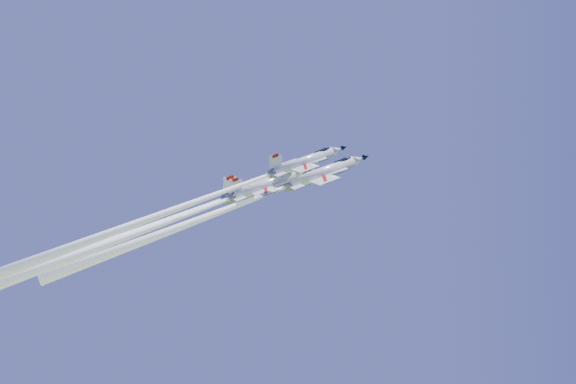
# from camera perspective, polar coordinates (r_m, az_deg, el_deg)

# --- Properties ---
(jet_lead) EXTENTS (36.81, 28.00, 38.83)m
(jet_lead) POSITION_cam_1_polar(r_m,az_deg,el_deg) (107.79, -5.30, -1.46)
(jet_lead) COLOR white
(jet_left) EXTENTS (38.38, 29.08, 39.85)m
(jet_left) POSITION_cam_1_polar(r_m,az_deg,el_deg) (110.01, -10.84, -2.56)
(jet_left) COLOR white
(jet_right) EXTENTS (34.34, 26.61, 39.09)m
(jet_right) POSITION_cam_1_polar(r_m,az_deg,el_deg) (96.94, -8.37, -0.92)
(jet_right) COLOR white
(jet_slot) EXTENTS (32.84, 25.14, 35.59)m
(jet_slot) POSITION_cam_1_polar(r_m,az_deg,el_deg) (101.13, -10.65, -2.61)
(jet_slot) COLOR white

